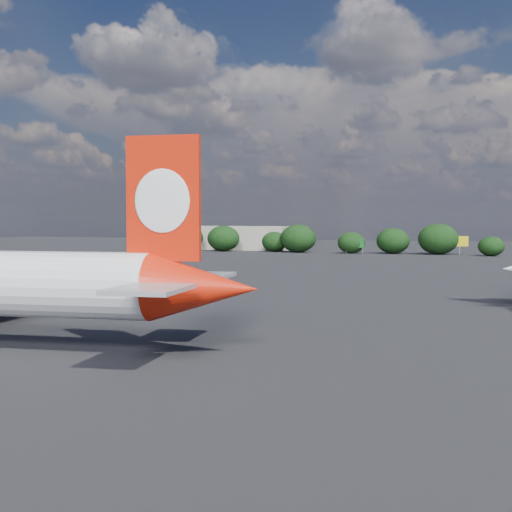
% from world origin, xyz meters
% --- Properties ---
extents(ground, '(500.00, 500.00, 0.00)m').
position_xyz_m(ground, '(0.00, 60.00, 0.00)').
color(ground, black).
rests_on(ground, ground).
extents(terminal_building, '(42.00, 16.00, 8.00)m').
position_xyz_m(terminal_building, '(-65.00, 192.00, 4.00)').
color(terminal_building, '#9B9586').
rests_on(terminal_building, ground).
extents(highway_sign, '(6.00, 0.30, 4.50)m').
position_xyz_m(highway_sign, '(-18.00, 176.00, 3.13)').
color(highway_sign, '#125E1E').
rests_on(highway_sign, ground).
extents(billboard_yellow, '(5.00, 0.30, 5.50)m').
position_xyz_m(billboard_yellow, '(12.00, 182.00, 3.87)').
color(billboard_yellow, yellow).
rests_on(billboard_yellow, ground).
extents(horizon_treeline, '(207.04, 15.18, 9.17)m').
position_xyz_m(horizon_treeline, '(1.77, 178.76, 4.07)').
color(horizon_treeline, black).
rests_on(horizon_treeline, ground).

